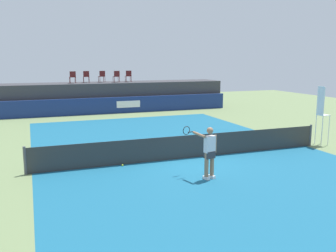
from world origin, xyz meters
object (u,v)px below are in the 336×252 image
at_px(umpire_chair, 322,111).
at_px(tennis_player, 209,151).
at_px(spectator_chair_center, 102,76).
at_px(spectator_chair_left, 86,76).
at_px(tennis_ball, 123,165).
at_px(spectator_chair_far_right, 128,76).
at_px(net_post_near, 25,161).
at_px(spectator_chair_far_left, 73,77).
at_px(spectator_chair_right, 116,76).
at_px(net_post_far, 310,135).

bearing_deg(umpire_chair, tennis_player, -159.67).
xyz_separation_m(spectator_chair_center, umpire_chair, (7.31, -15.49, -1.11)).
xyz_separation_m(spectator_chair_left, umpire_chair, (8.51, -15.48, -1.11)).
distance_m(spectator_chair_left, tennis_ball, 15.94).
height_order(spectator_chair_far_right, net_post_near, spectator_chair_far_right).
bearing_deg(spectator_chair_far_left, umpire_chair, -57.61).
height_order(spectator_chair_right, spectator_chair_far_right, same).
height_order(net_post_near, tennis_player, tennis_player).
relative_size(spectator_chair_right, net_post_near, 0.89).
bearing_deg(spectator_chair_right, umpire_chair, -67.30).
relative_size(net_post_near, tennis_player, 0.56).
distance_m(spectator_chair_left, spectator_chair_right, 2.29).
distance_m(net_post_far, tennis_player, 7.13).
bearing_deg(umpire_chair, spectator_chair_far_right, 109.00).
distance_m(spectator_chair_far_left, tennis_ball, 15.52).
xyz_separation_m(spectator_chair_left, tennis_player, (1.34, -18.14, -1.73)).
xyz_separation_m(spectator_chair_right, net_post_far, (5.71, -14.99, -2.19)).
height_order(spectator_chair_far_left, tennis_player, spectator_chair_far_left).
relative_size(spectator_chair_far_left, spectator_chair_left, 1.00).
bearing_deg(tennis_ball, tennis_player, -45.92).
distance_m(net_post_near, tennis_ball, 3.46).
distance_m(spectator_chair_far_right, net_post_far, 16.11).
bearing_deg(tennis_player, net_post_near, 155.37).
distance_m(spectator_chair_far_left, net_post_far, 17.71).
bearing_deg(net_post_far, umpire_chair, -0.13).
bearing_deg(net_post_near, spectator_chair_far_left, 77.34).
distance_m(spectator_chair_left, spectator_chair_far_right, 3.27).
height_order(spectator_chair_center, umpire_chair, spectator_chair_center).
height_order(spectator_chair_right, net_post_near, spectator_chair_right).
bearing_deg(spectator_chair_left, tennis_ball, -93.76).
height_order(spectator_chair_left, spectator_chair_right, same).
distance_m(spectator_chair_left, umpire_chair, 17.70).
bearing_deg(net_post_near, tennis_ball, -3.42).
bearing_deg(spectator_chair_center, net_post_near, -110.05).
bearing_deg(net_post_far, tennis_player, -158.09).
xyz_separation_m(umpire_chair, net_post_near, (-12.96, 0.00, -1.09)).
distance_m(umpire_chair, tennis_ball, 9.67).
height_order(spectator_chair_center, net_post_near, spectator_chair_center).
xyz_separation_m(spectator_chair_right, spectator_chair_far_right, (1.02, 0.26, 0.00)).
xyz_separation_m(spectator_chair_far_left, spectator_chair_center, (2.26, 0.40, 0.00)).
height_order(spectator_chair_far_left, spectator_chair_far_right, same).
xyz_separation_m(net_post_near, tennis_player, (5.79, -2.66, 0.46)).
height_order(umpire_chair, tennis_player, umpire_chair).
distance_m(net_post_far, tennis_ball, 8.99).
height_order(spectator_chair_center, net_post_far, spectator_chair_center).
relative_size(spectator_chair_left, umpire_chair, 0.32).
xyz_separation_m(spectator_chair_far_left, tennis_ball, (0.03, -15.29, -2.66)).
bearing_deg(tennis_player, spectator_chair_far_right, 83.90).
height_order(spectator_chair_far_left, tennis_ball, spectator_chair_far_left).
distance_m(spectator_chair_far_left, net_post_near, 15.62).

